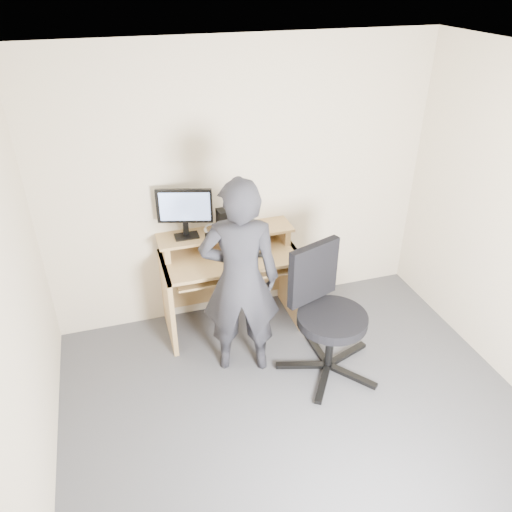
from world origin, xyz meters
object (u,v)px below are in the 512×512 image
monitor (185,209)px  desk (229,270)px  person (240,280)px  office_chair (325,309)px

monitor → desk: bearing=4.8°
desk → person: size_ratio=0.71×
desk → person: 0.69m
monitor → office_chair: 1.42m
office_chair → person: size_ratio=0.63×
monitor → person: person is taller
desk → person: (-0.06, -0.62, 0.30)m
desk → office_chair: 1.01m
person → office_chair: bearing=176.7°
desk → monitor: (-0.35, 0.07, 0.63)m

